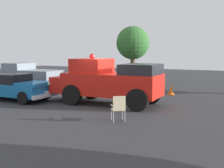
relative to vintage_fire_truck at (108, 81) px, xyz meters
name	(u,v)px	position (x,y,z in m)	size (l,w,h in m)	color
ground_plane	(110,105)	(-0.22, 0.20, -1.20)	(60.00, 60.00, 0.00)	#333335
vintage_fire_truck	(108,81)	(0.00, 0.00, 0.00)	(5.98, 2.39, 2.59)	black
classic_hot_rod	(15,87)	(5.21, 1.20, -0.45)	(4.36, 1.91, 1.46)	black
parked_pickup	(29,76)	(7.20, -2.02, -0.21)	(4.82, 2.08, 1.90)	black
lawn_chair_by_car	(119,107)	(-2.04, 3.07, -0.61)	(0.69, 0.69, 1.02)	#B7BABF
oak_tree_distant	(133,43)	(3.12, -11.00, 2.25)	(3.00, 3.00, 4.98)	brown
traffic_cone	(171,90)	(-2.12, -4.54, -0.89)	(0.40, 0.40, 0.64)	orange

